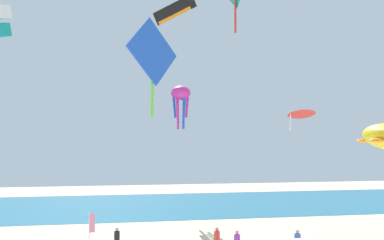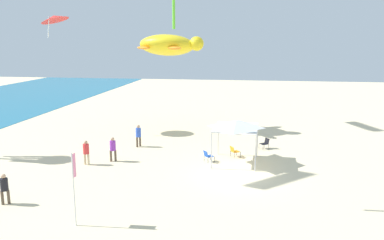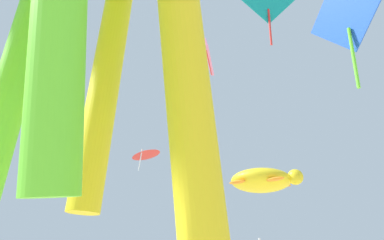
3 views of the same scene
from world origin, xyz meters
The scene contains 12 objects.
ground centered at (0.00, 0.00, -0.05)m, with size 120.00×120.00×0.10m, color beige.
canopy_tent centered at (2.90, 0.33, 2.67)m, with size 3.55×3.08×2.94m.
folding_chair_facing_ocean centered at (2.74, 2.22, 0.47)m, with size 0.79×0.81×0.82m.
folding_chair_right_of_tent centered at (4.17, 0.46, 0.47)m, with size 0.78×0.81×0.82m.
folding_chair_left_of_tent centered at (6.76, -1.84, 0.47)m, with size 0.78×0.81×0.82m.
banner_flag centered at (-7.48, 7.15, 2.09)m, with size 0.36×0.06×3.46m.
person_beachcomber centered at (0.93, 10.31, 1.00)m, with size 0.40×0.44×1.70m.
person_near_umbrella centered at (-5.84, 11.77, 0.96)m, with size 0.39×0.40×1.63m.
person_watching_sky centered at (5.86, 8.09, 1.04)m, with size 0.43×0.42×1.78m.
person_by_tent centered at (1.92, 8.78, 1.02)m, with size 0.41×0.44×1.73m.
kite_delta_red centered at (10.20, 16.78, 10.25)m, with size 2.64×2.67×2.27m.
kite_turtle_yellow centered at (12.53, 7.00, 7.87)m, with size 5.66×6.37×2.48m.
Camera 2 is at (-22.88, -0.50, 8.28)m, focal length 36.14 mm.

